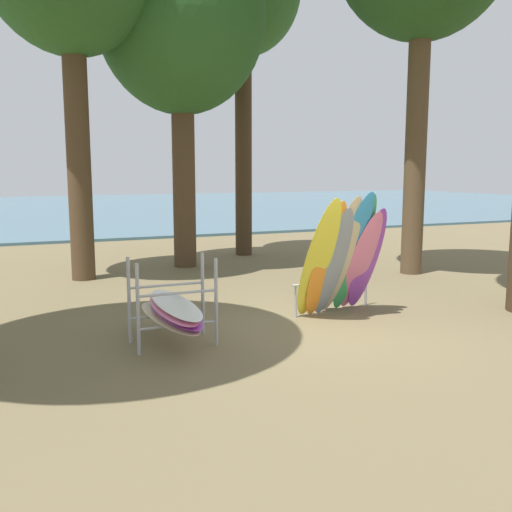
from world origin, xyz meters
name	(u,v)px	position (x,y,z in m)	size (l,w,h in m)	color
ground_plane	(325,330)	(0.00, 0.00, 0.00)	(80.00, 80.00, 0.00)	brown
lake_water	(83,208)	(0.00, 30.78, 0.05)	(80.00, 36.00, 0.10)	#477084
tree_far_right_back	(181,17)	(-0.29, 6.65, 6.14)	(4.16, 4.16, 8.60)	#4C3823
leaning_board_pile	(343,258)	(0.71, 0.65, 0.99)	(1.77, 1.29, 2.14)	yellow
board_storage_rack	(173,310)	(-2.36, 0.22, 0.50)	(1.15, 2.13, 1.25)	#9EA0A5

